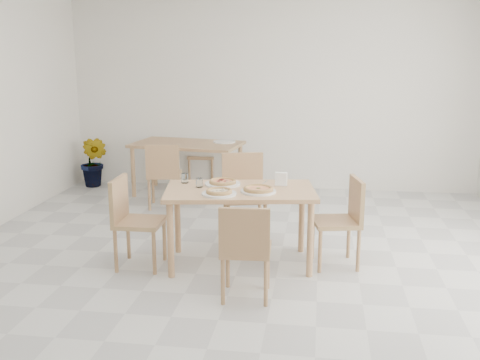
# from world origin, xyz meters

# --- Properties ---
(main_table) EXTENTS (1.52, 1.01, 0.75)m
(main_table) POSITION_xyz_m (-0.00, 0.32, 0.66)
(main_table) COLOR tan
(main_table) RESTS_ON ground
(chair_south) EXTENTS (0.43, 0.43, 0.83)m
(chair_south) POSITION_xyz_m (0.16, -0.49, 0.48)
(chair_south) COLOR #A38451
(chair_south) RESTS_ON ground
(chair_north) EXTENTS (0.56, 0.56, 0.93)m
(chair_north) POSITION_xyz_m (-0.08, 1.15, 0.54)
(chair_north) COLOR #A38451
(chair_north) RESTS_ON ground
(chair_west) EXTENTS (0.44, 0.44, 0.87)m
(chair_west) POSITION_xyz_m (-1.02, 0.12, 0.50)
(chair_west) COLOR #A38451
(chair_west) RESTS_ON ground
(chair_east) EXTENTS (0.50, 0.50, 0.86)m
(chair_east) POSITION_xyz_m (0.99, 0.44, 0.50)
(chair_east) COLOR #A38451
(chair_east) RESTS_ON ground
(plate_margherita) EXTENTS (0.33, 0.33, 0.02)m
(plate_margherita) POSITION_xyz_m (0.18, 0.22, 0.76)
(plate_margherita) COLOR white
(plate_margherita) RESTS_ON main_table
(plate_mushroom) EXTENTS (0.32, 0.32, 0.02)m
(plate_mushroom) POSITION_xyz_m (-0.16, 0.08, 0.76)
(plate_mushroom) COLOR white
(plate_mushroom) RESTS_ON main_table
(plate_pepperoni) EXTENTS (0.35, 0.35, 0.02)m
(plate_pepperoni) POSITION_xyz_m (-0.20, 0.47, 0.76)
(plate_pepperoni) COLOR white
(plate_pepperoni) RESTS_ON main_table
(pizza_margherita) EXTENTS (0.31, 0.31, 0.03)m
(pizza_margherita) POSITION_xyz_m (0.18, 0.22, 0.78)
(pizza_margherita) COLOR #D5B464
(pizza_margherita) RESTS_ON plate_margherita
(pizza_mushroom) EXTENTS (0.28, 0.28, 0.03)m
(pizza_mushroom) POSITION_xyz_m (-0.16, 0.08, 0.78)
(pizza_mushroom) COLOR #D5B464
(pizza_mushroom) RESTS_ON plate_mushroom
(pizza_pepperoni) EXTENTS (0.34, 0.34, 0.03)m
(pizza_pepperoni) POSITION_xyz_m (-0.20, 0.47, 0.78)
(pizza_pepperoni) COLOR #D5B464
(pizza_pepperoni) RESTS_ON plate_pepperoni
(tumbler_a) EXTENTS (0.07, 0.07, 0.10)m
(tumbler_a) POSITION_xyz_m (-0.58, 0.49, 0.80)
(tumbler_a) COLOR white
(tumbler_a) RESTS_ON main_table
(tumbler_b) EXTENTS (0.07, 0.07, 0.09)m
(tumbler_b) POSITION_xyz_m (-0.40, 0.34, 0.79)
(tumbler_b) COLOR white
(tumbler_b) RESTS_ON main_table
(napkin_holder) EXTENTS (0.13, 0.07, 0.14)m
(napkin_holder) POSITION_xyz_m (0.37, 0.48, 0.82)
(napkin_holder) COLOR silver
(napkin_holder) RESTS_ON main_table
(fork_a) EXTENTS (0.02, 0.17, 0.01)m
(fork_a) POSITION_xyz_m (0.36, 0.61, 0.75)
(fork_a) COLOR silver
(fork_a) RESTS_ON main_table
(fork_b) EXTENTS (0.05, 0.18, 0.01)m
(fork_b) POSITION_xyz_m (0.20, 0.61, 0.75)
(fork_b) COLOR silver
(fork_b) RESTS_ON main_table
(second_table) EXTENTS (1.61, 1.07, 0.75)m
(second_table) POSITION_xyz_m (-1.14, 2.90, 0.67)
(second_table) COLOR #A38451
(second_table) RESTS_ON ground
(chair_back_s) EXTENTS (0.49, 0.49, 0.87)m
(chair_back_s) POSITION_xyz_m (-1.27, 2.13, 0.50)
(chair_back_s) COLOR #A38451
(chair_back_s) RESTS_ON ground
(chair_back_n) EXTENTS (0.44, 0.44, 0.84)m
(chair_back_n) POSITION_xyz_m (-1.08, 3.72, 0.49)
(chair_back_n) COLOR #A38451
(chair_back_n) RESTS_ON ground
(plate_empty) EXTENTS (0.32, 0.32, 0.02)m
(plate_empty) POSITION_xyz_m (-0.62, 3.02, 0.76)
(plate_empty) COLOR white
(plate_empty) RESTS_ON second_table
(potted_plant) EXTENTS (0.50, 0.44, 0.77)m
(potted_plant) POSITION_xyz_m (-2.65, 3.15, 0.38)
(potted_plant) COLOR #23621D
(potted_plant) RESTS_ON ground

